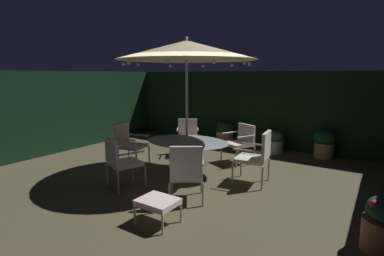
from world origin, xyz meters
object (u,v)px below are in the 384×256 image
Objects in this scene: patio_chair_east at (128,141)px; patio_chair_southwest at (257,154)px; patio_chair_north at (241,140)px; patio_umbrella at (187,50)px; patio_chair_southeast at (120,159)px; patio_chair_south at (186,170)px; patio_chair_northeast at (188,134)px; ottoman_footrest at (158,203)px; potted_plant_right_far at (225,133)px; patio_dining_table at (187,146)px; potted_plant_back_center at (324,143)px; potted_plant_left_far at (274,141)px.

patio_chair_southwest reaches higher than patio_chair_east.
patio_umbrella is at bearing -115.92° from patio_chair_north.
patio_chair_southeast is 1.39m from patio_chair_south.
patio_chair_southwest is (2.34, -1.08, 0.04)m from patio_chair_northeast.
patio_chair_northeast is 1.66m from patio_chair_east.
patio_chair_northeast is at bearing 117.29° from ottoman_footrest.
patio_chair_northeast is at bearing -99.47° from potted_plant_right_far.
patio_umbrella is 2.55m from patio_chair_east.
patio_umbrella is at bearing 68.97° from patio_chair_southeast.
patio_umbrella is 3.03× the size of patio_chair_southeast.
patio_chair_south reaches higher than patio_chair_southeast.
patio_chair_southwest is at bearing 8.27° from patio_chair_east.
patio_chair_southwest reaches higher than patio_dining_table.
patio_chair_northeast is (-1.49, -0.10, 0.01)m from patio_chair_north.
patio_umbrella is 2.76× the size of patio_chair_southwest.
potted_plant_back_center is (1.45, 4.21, -0.17)m from patio_chair_south.
potted_plant_left_far is at bearing 88.17° from ottoman_footrest.
patio_dining_table is at bearing -115.92° from patio_chair_north.
potted_plant_left_far is (1.06, 2.71, -2.28)m from patio_umbrella.
potted_plant_left_far is at bearing -6.94° from potted_plant_right_far.
patio_chair_southwest is at bearing 74.98° from ottoman_footrest.
patio_chair_northeast is 3.55m from potted_plant_back_center.
patio_chair_southeast is at bearing -111.03° from patio_dining_table.
patio_chair_northeast is 0.90× the size of patio_chair_southwest.
patio_chair_northeast is 0.99× the size of patio_chair_southeast.
potted_plant_right_far is at bearing 127.26° from patio_chair_southwest.
patio_chair_northeast is 1.46× the size of potted_plant_left_far.
patio_chair_south is 0.95× the size of patio_chair_southwest.
potted_plant_back_center is at bearing 52.06° from patio_dining_table.
potted_plant_left_far is (1.89, 1.45, -0.24)m from patio_chair_northeast.
potted_plant_back_center is (1.39, 5.04, 0.07)m from ottoman_footrest.
patio_chair_southeast is at bearing -174.17° from patio_chair_south.
patio_chair_north is at bearing 126.02° from patio_chair_southwest.
ottoman_footrest is (0.91, -2.09, -2.29)m from patio_umbrella.
patio_umbrella is 3.06× the size of patio_chair_northeast.
patio_chair_northeast is 1.31× the size of potted_plant_back_center.
patio_chair_north is at bearing 66.52° from patio_chair_southeast.
patio_chair_east is at bearing -113.98° from patio_chair_northeast.
patio_dining_table reaches higher than ottoman_footrest.
patio_chair_northeast is 1.36× the size of potted_plant_right_far.
patio_umbrella reaches higher than potted_plant_back_center.
patio_chair_southeast is (-0.54, -1.41, -0.04)m from patio_dining_table.
patio_chair_southwest reaches higher than potted_plant_right_far.
patio_chair_northeast reaches higher than ottoman_footrest.
patio_chair_southeast is 0.96× the size of patio_chair_south.
patio_umbrella is 2.93× the size of patio_chair_east.
patio_chair_north reaches higher than ottoman_footrest.
patio_chair_east is 1.80× the size of ottoman_footrest.
patio_chair_south reaches higher than patio_chair_east.
patio_dining_table is 2.60× the size of potted_plant_back_center.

